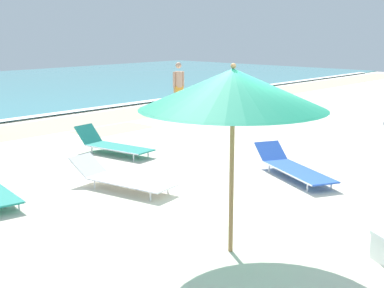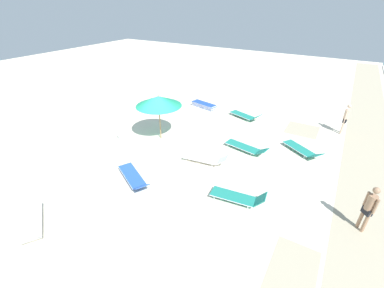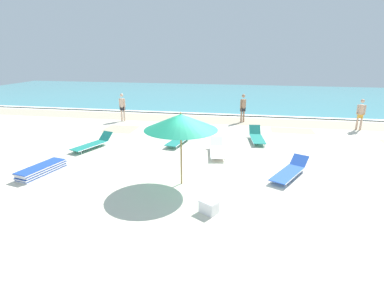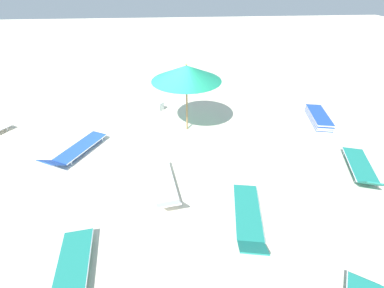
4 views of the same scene
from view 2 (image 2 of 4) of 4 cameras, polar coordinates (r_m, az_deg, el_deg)
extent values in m
cube|color=beige|center=(13.33, -7.66, -1.52)|extent=(60.00, 60.00, 0.16)
cube|color=#B3A68B|center=(11.29, 34.53, -13.50)|extent=(57.00, 2.20, 0.00)
cube|color=#B3A68B|center=(16.50, 23.26, 2.94)|extent=(1.84, 1.76, 0.00)
cube|color=#B3A68B|center=(8.58, 21.28, -25.29)|extent=(2.33, 1.29, 0.00)
cylinder|color=#9E7547|center=(13.88, -7.15, 5.27)|extent=(0.06, 0.06, 2.17)
cone|color=#1E936B|center=(13.47, -7.44, 9.47)|extent=(2.39, 2.39, 0.51)
cylinder|color=#166E50|center=(13.56, -7.37, 8.49)|extent=(2.32, 2.32, 0.01)
sphere|color=#9E7547|center=(13.38, -7.52, 10.62)|extent=(0.07, 0.07, 0.07)
cube|color=blue|center=(18.39, 2.69, 8.26)|extent=(0.96, 1.89, 0.03)
cube|color=silver|center=(18.40, 2.69, 8.17)|extent=(0.98, 1.92, 0.04)
cube|color=blue|center=(18.37, 2.66, 8.51)|extent=(0.96, 1.89, 0.03)
cube|color=silver|center=(18.38, 2.66, 8.43)|extent=(0.98, 1.92, 0.04)
cube|color=blue|center=(18.32, 2.75, 8.73)|extent=(0.96, 1.89, 0.03)
cube|color=silver|center=(18.33, 2.75, 8.65)|extent=(0.98, 1.92, 0.04)
cube|color=blue|center=(18.32, 2.63, 9.02)|extent=(0.96, 1.89, 0.03)
cube|color=silver|center=(18.33, 2.63, 8.93)|extent=(0.98, 1.92, 0.04)
cube|color=#1E8475|center=(13.37, 11.04, -0.47)|extent=(0.91, 1.83, 0.03)
cylinder|color=silver|center=(13.60, 11.71, 0.00)|extent=(0.35, 1.73, 0.03)
cylinder|color=silver|center=(13.14, 10.36, -0.97)|extent=(0.35, 1.73, 0.03)
cube|color=#1E8475|center=(12.87, 15.29, -1.55)|extent=(0.66, 0.58, 0.31)
cylinder|color=silver|center=(13.90, 9.17, 0.52)|extent=(0.03, 0.03, 0.16)
cylinder|color=silver|center=(13.52, 7.99, -0.27)|extent=(0.03, 0.03, 0.16)
cylinder|color=silver|center=(13.34, 14.06, -1.38)|extent=(0.03, 0.03, 0.16)
cylinder|color=silver|center=(12.95, 12.97, -2.26)|extent=(0.03, 0.03, 0.16)
cube|color=blue|center=(11.36, -13.25, -6.71)|extent=(1.40, 1.93, 0.03)
cylinder|color=silver|center=(11.43, -11.83, -6.28)|extent=(0.90, 1.67, 0.03)
cylinder|color=silver|center=(11.30, -14.68, -7.14)|extent=(0.90, 1.67, 0.03)
cube|color=blue|center=(10.38, -11.16, -9.30)|extent=(0.73, 0.68, 0.35)
cylinder|color=silver|center=(12.05, -13.24, -4.93)|extent=(0.03, 0.03, 0.16)
cylinder|color=silver|center=(11.95, -15.53, -5.61)|extent=(0.03, 0.03, 0.16)
cylinder|color=silver|center=(10.92, -10.61, -8.71)|extent=(0.03, 0.03, 0.16)
cylinder|color=silver|center=(10.80, -13.14, -9.51)|extent=(0.03, 0.03, 0.16)
cube|color=#1E8475|center=(17.05, 11.14, 6.36)|extent=(1.13, 1.84, 0.03)
cylinder|color=silver|center=(17.27, 11.78, 6.60)|extent=(0.59, 1.65, 0.03)
cylinder|color=silver|center=(16.83, 10.48, 6.12)|extent=(0.59, 1.65, 0.03)
cube|color=#1E8475|center=(16.39, 14.07, 5.76)|extent=(0.68, 0.59, 0.39)
cylinder|color=silver|center=(17.65, 9.95, 6.97)|extent=(0.03, 0.03, 0.16)
cylinder|color=silver|center=(17.29, 8.84, 6.58)|extent=(0.03, 0.03, 0.16)
cylinder|color=silver|center=(16.90, 13.42, 5.54)|extent=(0.03, 0.03, 0.16)
cylinder|color=silver|center=(16.52, 12.34, 5.10)|extent=(0.03, 0.03, 0.16)
cube|color=white|center=(12.17, 1.97, -3.13)|extent=(0.85, 1.75, 0.03)
cylinder|color=silver|center=(12.41, 2.45, -2.43)|extent=(0.28, 1.66, 0.03)
cylinder|color=silver|center=(11.94, 1.47, -3.85)|extent=(0.28, 1.66, 0.03)
cube|color=white|center=(11.83, 6.82, -3.49)|extent=(0.64, 0.54, 0.35)
cylinder|color=silver|center=(12.62, -0.43, -2.31)|extent=(0.03, 0.03, 0.16)
cylinder|color=silver|center=(12.23, -1.34, -3.48)|extent=(0.03, 0.03, 0.16)
cylinder|color=silver|center=(12.26, 5.25, -3.51)|extent=(0.03, 0.03, 0.16)
cylinder|color=silver|center=(11.85, 4.51, -4.77)|extent=(0.03, 0.03, 0.16)
cube|color=#1E8475|center=(14.05, 22.57, -0.79)|extent=(1.42, 1.71, 0.03)
cylinder|color=silver|center=(14.26, 23.40, -0.52)|extent=(0.95, 1.40, 0.03)
cylinder|color=silver|center=(13.84, 21.72, -1.07)|extent=(0.95, 1.40, 0.03)
cube|color=#1E8475|center=(13.42, 25.86, -2.30)|extent=(0.74, 0.72, 0.33)
cylinder|color=silver|center=(14.63, 21.42, 0.26)|extent=(0.03, 0.03, 0.16)
cylinder|color=silver|center=(14.29, 19.98, -0.17)|extent=(0.03, 0.03, 0.16)
cylinder|color=silver|center=(13.93, 25.08, -2.11)|extent=(0.03, 0.03, 0.16)
cylinder|color=silver|center=(13.57, 23.66, -2.62)|extent=(0.03, 0.03, 0.16)
cube|color=#1E8475|center=(10.13, 9.02, -11.37)|extent=(0.80, 1.75, 0.03)
cylinder|color=silver|center=(10.35, 9.48, -10.36)|extent=(0.23, 1.68, 0.03)
cylinder|color=silver|center=(9.91, 8.53, -12.44)|extent=(0.23, 1.68, 0.03)
cube|color=#1E8475|center=(9.88, 14.94, -11.81)|extent=(0.62, 0.45, 0.43)
cylinder|color=silver|center=(10.50, 5.86, -10.05)|extent=(0.03, 0.03, 0.16)
cylinder|color=silver|center=(10.13, 4.92, -11.76)|extent=(0.03, 0.03, 0.16)
cylinder|color=silver|center=(10.30, 12.96, -11.74)|extent=(0.03, 0.03, 0.16)
cylinder|color=silver|center=(9.92, 12.31, -13.57)|extent=(0.03, 0.03, 0.16)
cube|color=white|center=(10.59, -32.06, -14.39)|extent=(1.48, 1.86, 0.03)
cylinder|color=silver|center=(10.54, -30.43, -14.09)|extent=(1.00, 1.55, 0.03)
cylinder|color=silver|center=(10.65, -33.66, -14.68)|extent=(1.00, 1.55, 0.03)
cube|color=white|center=(9.65, -32.59, -17.66)|extent=(0.69, 0.63, 0.44)
cylinder|color=silver|center=(11.15, -30.53, -12.13)|extent=(0.03, 0.03, 0.16)
cylinder|color=silver|center=(11.25, -33.11, -12.63)|extent=(0.03, 0.03, 0.16)
cylinder|color=silver|center=(10.08, -30.56, -17.14)|extent=(0.03, 0.03, 0.16)
cylinder|color=silver|center=(10.18, -33.48, -17.64)|extent=(0.03, 0.03, 0.16)
cylinder|color=beige|center=(16.79, 30.45, 3.31)|extent=(0.11, 0.11, 0.90)
cylinder|color=beige|center=(16.98, 30.60, 3.53)|extent=(0.11, 0.11, 0.90)
cube|color=black|center=(16.75, 30.85, 4.55)|extent=(0.33, 0.23, 0.24)
cylinder|color=beige|center=(16.63, 31.16, 5.65)|extent=(0.27, 0.27, 0.55)
cylinder|color=beige|center=(16.46, 31.02, 5.45)|extent=(0.08, 0.08, 0.55)
cylinder|color=beige|center=(16.80, 31.29, 5.81)|extent=(0.08, 0.08, 0.55)
sphere|color=beige|center=(16.47, 31.59, 7.18)|extent=(0.21, 0.21, 0.21)
cylinder|color=#A37A5B|center=(10.39, 34.17, -14.04)|extent=(0.11, 0.11, 0.90)
cylinder|color=#A37A5B|center=(10.48, 33.44, -13.38)|extent=(0.11, 0.11, 0.90)
cube|color=black|center=(10.21, 34.39, -12.16)|extent=(0.34, 0.34, 0.24)
cylinder|color=#A37A5B|center=(10.01, 34.97, -10.61)|extent=(0.27, 0.27, 0.55)
cylinder|color=#A37A5B|center=(9.93, 35.68, -11.25)|extent=(0.08, 0.08, 0.55)
cylinder|color=#A37A5B|center=(10.10, 34.25, -10.02)|extent=(0.08, 0.08, 0.55)
sphere|color=#A37A5B|center=(9.75, 35.78, -8.38)|extent=(0.21, 0.21, 0.21)
cube|color=white|center=(14.58, -15.13, 1.64)|extent=(0.59, 0.54, 0.32)
cube|color=white|center=(14.50, -15.22, 2.28)|extent=(0.61, 0.56, 0.05)
camera|label=1|loc=(19.73, -7.79, 18.13)|focal=50.00mm
camera|label=3|loc=(18.88, -36.05, 17.08)|focal=28.00mm
camera|label=4|loc=(9.54, 34.32, 13.77)|focal=24.00mm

